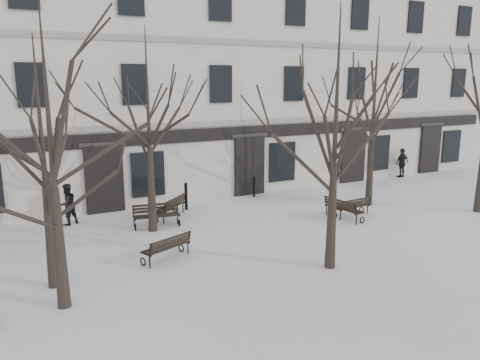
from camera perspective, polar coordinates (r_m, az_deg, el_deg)
ground at (r=15.06m, az=3.65°, el=-9.74°), size 100.00×100.00×0.00m
building at (r=25.96m, az=-11.20°, el=11.74°), size 40.40×10.20×11.40m
tree_0 at (r=13.17m, az=-23.08°, el=5.10°), size 4.72×4.72×6.75m
tree_1 at (r=11.78m, az=-22.23°, el=6.01°), size 5.08×5.08×7.26m
tree_2 at (r=13.70m, az=11.67°, el=8.54°), size 5.38×5.38×7.69m
tree_5 at (r=17.24m, az=-11.15°, el=8.79°), size 5.23×5.23×7.46m
tree_6 at (r=21.48m, az=16.14°, el=10.49°), size 5.77×5.77×8.25m
bench_1 at (r=15.06m, az=-8.88°, el=-8.03°), size 1.74×1.16×0.83m
bench_2 at (r=20.04m, az=13.57°, el=-3.13°), size 1.67×0.72×0.82m
bench_3 at (r=18.44m, az=-10.17°, el=-4.17°), size 1.85×0.90×0.90m
bench_4 at (r=19.46m, az=-8.43°, el=-3.20°), size 1.75×1.71×0.92m
bench_5 at (r=19.56m, az=12.46°, el=-3.36°), size 0.85×1.79×0.87m
bollard_a at (r=20.58m, az=-6.59°, el=-1.86°), size 0.16×0.16×1.22m
bollard_b at (r=22.70m, az=1.74°, el=-0.77°), size 0.13×0.13×0.99m
pedestrian_b at (r=19.75m, az=-20.16°, el=-5.11°), size 1.00×0.92×1.65m
pedestrian_c at (r=28.95m, az=19.03°, el=0.32°), size 1.03×0.50×1.71m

